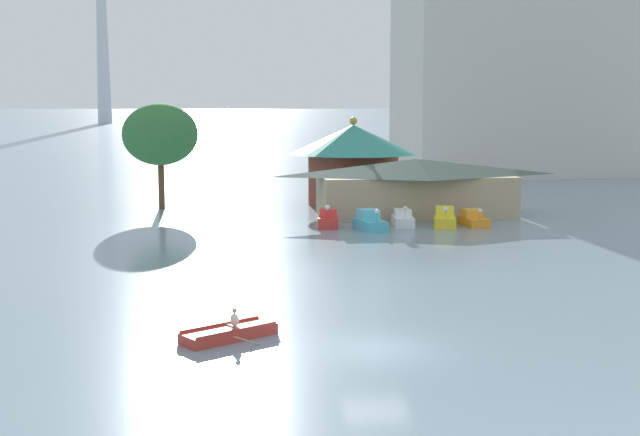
% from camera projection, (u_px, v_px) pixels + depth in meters
% --- Properties ---
extents(ground_plane, '(2000.00, 2000.00, 0.00)m').
position_uv_depth(ground_plane, '(376.00, 349.00, 32.80)').
color(ground_plane, gray).
extents(rowboat_with_rower, '(4.01, 3.43, 1.43)m').
position_uv_depth(rowboat_with_rower, '(229.00, 333.00, 34.11)').
color(rowboat_with_rower, '#B7382D').
rests_on(rowboat_with_rower, ground).
extents(pedal_boat_red, '(1.85, 2.56, 1.80)m').
position_uv_depth(pedal_boat_red, '(328.00, 220.00, 64.08)').
color(pedal_boat_red, red).
rests_on(pedal_boat_red, ground).
extents(pedal_boat_cyan, '(2.21, 3.26, 1.69)m').
position_uv_depth(pedal_boat_cyan, '(370.00, 222.00, 62.86)').
color(pedal_boat_cyan, '#4CB7CC').
rests_on(pedal_boat_cyan, ground).
extents(pedal_boat_white, '(1.78, 3.13, 1.65)m').
position_uv_depth(pedal_boat_white, '(403.00, 219.00, 64.98)').
color(pedal_boat_white, white).
rests_on(pedal_boat_white, ground).
extents(pedal_boat_yellow, '(2.10, 2.97, 1.67)m').
position_uv_depth(pedal_boat_yellow, '(445.00, 219.00, 64.24)').
color(pedal_boat_yellow, yellow).
rests_on(pedal_boat_yellow, ground).
extents(pedal_boat_orange, '(1.85, 3.08, 1.46)m').
position_uv_depth(pedal_boat_orange, '(473.00, 219.00, 65.07)').
color(pedal_boat_orange, orange).
rests_on(pedal_boat_orange, ground).
extents(boathouse, '(16.91, 7.10, 4.67)m').
position_uv_depth(boathouse, '(416.00, 186.00, 70.40)').
color(boathouse, tan).
rests_on(boathouse, ground).
extents(green_roof_pavilion, '(11.53, 11.53, 7.90)m').
position_uv_depth(green_roof_pavilion, '(353.00, 158.00, 78.14)').
color(green_roof_pavilion, brown).
rests_on(green_roof_pavilion, ground).
extents(shoreline_tree_tall_left, '(6.51, 6.51, 9.17)m').
position_uv_depth(shoreline_tree_tall_left, '(160.00, 135.00, 74.42)').
color(shoreline_tree_tall_left, brown).
rests_on(shoreline_tree_tall_left, ground).
extents(background_building_block, '(31.12, 18.63, 28.73)m').
position_uv_depth(background_building_block, '(522.00, 61.00, 110.53)').
color(background_building_block, beige).
rests_on(background_building_block, ground).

